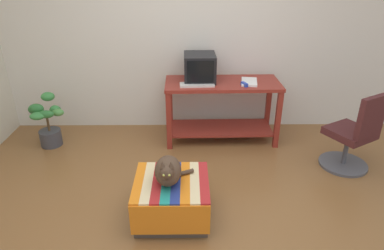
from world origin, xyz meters
TOP-DOWN VIEW (x-y plane):
  - ground_plane at (0.00, 0.00)m, footprint 14.00×14.00m
  - back_wall at (0.00, 2.05)m, footprint 8.00×0.10m
  - desk at (0.42, 1.60)m, footprint 1.39×0.60m
  - tv_monitor at (0.14, 1.66)m, footprint 0.38×0.41m
  - keyboard at (0.11, 1.46)m, footprint 0.41×0.17m
  - book at (0.73, 1.56)m, footprint 0.22×0.32m
  - ottoman_with_blanket at (-0.14, 0.11)m, footprint 0.64×0.62m
  - cat at (-0.16, 0.09)m, footprint 0.33×0.35m
  - potted_plant at (-1.71, 1.45)m, footprint 0.43×0.41m
  - office_chair at (1.77, 0.88)m, footprint 0.57×0.57m
  - stapler at (0.66, 1.45)m, footprint 0.08×0.12m
  - pen at (0.78, 1.66)m, footprint 0.07×0.13m

SIDE VIEW (x-z plane):
  - ground_plane at x=0.00m, z-range 0.00..0.00m
  - ottoman_with_blanket at x=-0.14m, z-range 0.00..0.37m
  - potted_plant at x=-1.71m, z-range -0.02..0.61m
  - office_chair at x=1.77m, z-range -0.06..0.83m
  - cat at x=-0.16m, z-range 0.35..0.63m
  - desk at x=0.42m, z-range 0.14..0.90m
  - pen at x=0.78m, z-range 0.76..0.77m
  - keyboard at x=0.11m, z-range 0.76..0.79m
  - book at x=0.73m, z-range 0.76..0.79m
  - stapler at x=0.66m, z-range 0.76..0.80m
  - tv_monitor at x=0.14m, z-range 0.76..1.08m
  - back_wall at x=0.00m, z-range 0.00..2.60m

